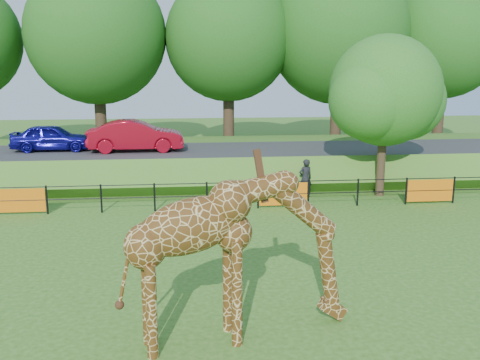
{
  "coord_description": "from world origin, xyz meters",
  "views": [
    {
      "loc": [
        -0.77,
        -12.06,
        5.48
      ],
      "look_at": [
        0.89,
        4.07,
        2.0
      ],
      "focal_mm": 40.0,
      "sensor_mm": 36.0,
      "label": 1
    }
  ],
  "objects_px": {
    "car_red": "(136,136)",
    "tree_east": "(387,95)",
    "car_blue": "(52,137)",
    "visitor": "(305,178)",
    "giraffe": "(239,257)"
  },
  "relations": [
    {
      "from": "visitor",
      "to": "giraffe",
      "type": "bearing_deg",
      "value": 56.61
    },
    {
      "from": "car_red",
      "to": "tree_east",
      "type": "distance_m",
      "value": 11.76
    },
    {
      "from": "car_blue",
      "to": "car_red",
      "type": "relative_size",
      "value": 0.83
    },
    {
      "from": "car_blue",
      "to": "visitor",
      "type": "relative_size",
      "value": 2.33
    },
    {
      "from": "car_blue",
      "to": "car_red",
      "type": "xyz_separation_m",
      "value": [
        4.06,
        -0.58,
        0.1
      ]
    },
    {
      "from": "car_red",
      "to": "visitor",
      "type": "height_order",
      "value": "car_red"
    },
    {
      "from": "car_red",
      "to": "tree_east",
      "type": "relative_size",
      "value": 0.67
    },
    {
      "from": "car_blue",
      "to": "visitor",
      "type": "height_order",
      "value": "car_blue"
    },
    {
      "from": "car_blue",
      "to": "car_red",
      "type": "distance_m",
      "value": 4.11
    },
    {
      "from": "tree_east",
      "to": "car_red",
      "type": "bearing_deg",
      "value": 158.36
    },
    {
      "from": "visitor",
      "to": "tree_east",
      "type": "relative_size",
      "value": 0.24
    },
    {
      "from": "giraffe",
      "to": "tree_east",
      "type": "height_order",
      "value": "tree_east"
    },
    {
      "from": "car_blue",
      "to": "car_red",
      "type": "height_order",
      "value": "car_red"
    },
    {
      "from": "giraffe",
      "to": "tree_east",
      "type": "relative_size",
      "value": 0.71
    },
    {
      "from": "car_blue",
      "to": "visitor",
      "type": "bearing_deg",
      "value": -113.8
    }
  ]
}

